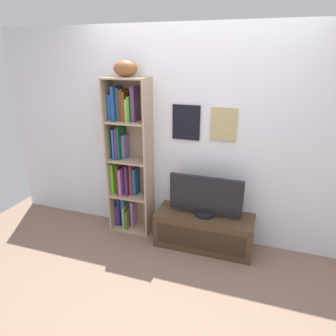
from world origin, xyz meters
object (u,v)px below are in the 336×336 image
football (125,69)px  television (206,197)px  bookshelf (127,158)px  tv_stand (204,230)px

football → television: football is taller
television → bookshelf: bearing=173.8°
football → tv_stand: 1.94m
tv_stand → bookshelf: bearing=173.7°
bookshelf → television: bearing=-6.2°
bookshelf → tv_stand: bearing=-6.3°
bookshelf → tv_stand: bookshelf is taller
tv_stand → television: television is taller
bookshelf → tv_stand: (0.96, -0.11, -0.71)m
football → tv_stand: bearing=-4.6°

